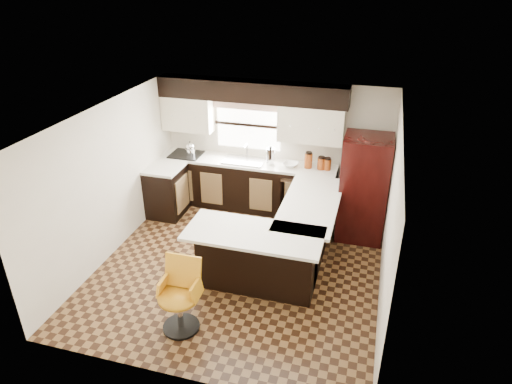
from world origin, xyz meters
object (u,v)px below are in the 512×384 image
(peninsula_long, at_px, (306,230))
(bar_chair, at_px, (179,298))
(refrigerator, at_px, (364,188))
(peninsula_return, at_px, (257,259))

(peninsula_long, height_order, bar_chair, bar_chair)
(peninsula_long, height_order, refrigerator, refrigerator)
(refrigerator, distance_m, bar_chair, 3.58)
(peninsula_long, relative_size, peninsula_return, 1.18)
(peninsula_long, xyz_separation_m, refrigerator, (0.80, 0.83, 0.44))
(peninsula_long, distance_m, peninsula_return, 1.11)
(peninsula_long, height_order, peninsula_return, same)
(peninsula_long, distance_m, bar_chair, 2.43)
(refrigerator, bearing_deg, peninsula_return, -126.29)
(peninsula_long, relative_size, bar_chair, 2.00)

